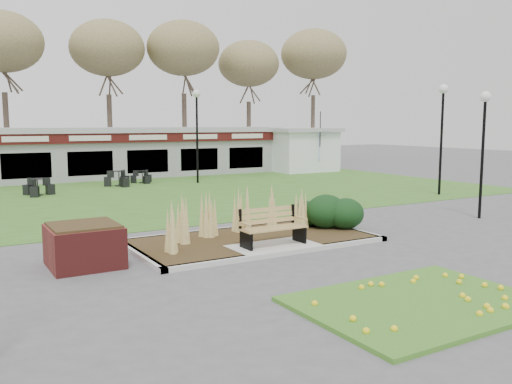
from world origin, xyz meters
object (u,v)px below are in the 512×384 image
brick_planter (84,245)px  food_pavilion (84,153)px  lamp_post_near_right (484,126)px  bistro_set_d (119,181)px  lamp_post_far_right (442,115)px  bistro_set_c (143,179)px  park_bench (271,226)px  patio_umbrella (320,145)px  lamp_post_mid_right (197,115)px  service_hut (302,149)px  bistro_set_a (38,190)px

brick_planter → food_pavilion: bearing=76.9°
lamp_post_near_right → bistro_set_d: lamp_post_near_right is taller
lamp_post_far_right → bistro_set_c: (-9.73, 11.14, -3.27)m
park_bench → brick_planter: bearing=170.3°
lamp_post_near_right → brick_planter: bearing=177.9°
lamp_post_far_right → patio_umbrella: (1.83, 11.08, -1.75)m
lamp_post_mid_right → service_hut: bearing=18.9°
food_pavilion → lamp_post_far_right: 18.99m
park_bench → service_hut: 22.32m
brick_planter → bistro_set_a: brick_planter is taller
park_bench → bistro_set_d: bearing=87.5°
bistro_set_a → patio_umbrella: patio_umbrella is taller
service_hut → lamp_post_far_right: (-1.60, -12.71, 2.05)m
food_pavilion → bistro_set_c: (2.17, -3.52, -1.24)m
lamp_post_far_right → patio_umbrella: lamp_post_far_right is taller
lamp_post_mid_right → bistro_set_a: bearing=-172.7°
food_pavilion → patio_umbrella: bearing=-14.6°
lamp_post_far_right → bistro_set_a: size_ratio=3.52×
patio_umbrella → bistro_set_c: bearing=179.7°
service_hut → bistro_set_d: size_ratio=3.16×
park_bench → bistro_set_a: 14.11m
food_pavilion → lamp_post_near_right: 21.20m
service_hut → lamp_post_far_right: size_ratio=0.92×
bistro_set_a → bistro_set_d: (4.08, 1.70, 0.01)m
bistro_set_a → patio_umbrella: size_ratio=0.49×
food_pavilion → bistro_set_d: 4.54m
food_pavilion → lamp_post_far_right: bearing=-51.0°
lamp_post_near_right → bistro_set_c: lamp_post_near_right is taller
brick_planter → lamp_post_far_right: bearing=14.8°
park_bench → bistro_set_c: (2.17, 16.19, -0.35)m
lamp_post_far_right → bistro_set_d: size_ratio=3.45×
lamp_post_near_right → bistro_set_d: 17.16m
bistro_set_c → lamp_post_mid_right: bearing=-30.4°
lamp_post_near_right → lamp_post_mid_right: (-3.68, 14.43, 0.51)m
patio_umbrella → food_pavilion: bearing=165.4°
lamp_post_mid_right → lamp_post_near_right: bearing=-75.7°
park_bench → service_hut: (13.50, 17.75, 0.86)m
brick_planter → bistro_set_d: bearing=70.9°
service_hut → brick_planter: bearing=-136.5°
lamp_post_near_right → lamp_post_mid_right: lamp_post_mid_right is taller
lamp_post_far_right → lamp_post_near_right: bearing=-126.7°
park_bench → lamp_post_near_right: 8.70m
bistro_set_a → bistro_set_d: bistro_set_d is taller
lamp_post_mid_right → bistro_set_c: lamp_post_mid_right is taller
lamp_post_near_right → bistro_set_a: 18.04m
park_bench → service_hut: bearing=52.7°
bistro_set_c → brick_planter: bearing=-113.0°
food_pavilion → bistro_set_a: 7.02m
park_bench → bistro_set_c: 16.34m
brick_planter → lamp_post_far_right: lamp_post_far_right is taller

